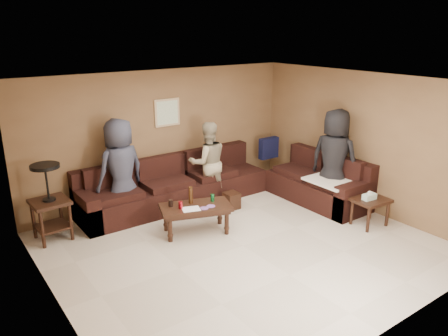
# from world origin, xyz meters

# --- Properties ---
(room) EXTENTS (5.60, 5.50, 2.50)m
(room) POSITION_xyz_m (0.00, 0.00, 1.66)
(room) COLOR beige
(room) RESTS_ON ground
(sectional_sofa) EXTENTS (4.65, 2.90, 0.97)m
(sectional_sofa) POSITION_xyz_m (0.81, 1.52, 0.33)
(sectional_sofa) COLOR black
(sectional_sofa) RESTS_ON ground
(coffee_table) EXTENTS (1.26, 0.91, 0.76)m
(coffee_table) POSITION_xyz_m (-0.33, 0.83, 0.40)
(coffee_table) COLOR black
(coffee_table) RESTS_ON ground
(end_table_left) EXTENTS (0.58, 0.58, 1.25)m
(end_table_left) POSITION_xyz_m (-2.31, 1.96, 0.65)
(end_table_left) COLOR black
(end_table_left) RESTS_ON ground
(side_table_right) EXTENTS (0.62, 0.52, 0.63)m
(side_table_right) POSITION_xyz_m (2.21, -0.66, 0.41)
(side_table_right) COLOR black
(side_table_right) RESTS_ON ground
(waste_bin) EXTENTS (0.26, 0.26, 0.31)m
(waste_bin) POSITION_xyz_m (0.74, 1.29, 0.15)
(waste_bin) COLOR black
(waste_bin) RESTS_ON ground
(wall_art) EXTENTS (0.52, 0.04, 0.52)m
(wall_art) POSITION_xyz_m (0.10, 2.48, 1.70)
(wall_art) COLOR tan
(wall_art) RESTS_ON ground
(person_left) EXTENTS (0.97, 0.73, 1.80)m
(person_left) POSITION_xyz_m (-1.07, 2.04, 0.90)
(person_left) COLOR #333647
(person_left) RESTS_ON ground
(person_middle) EXTENTS (0.89, 0.77, 1.56)m
(person_middle) POSITION_xyz_m (0.60, 1.86, 0.78)
(person_middle) COLOR tan
(person_middle) RESTS_ON ground
(person_right) EXTENTS (0.83, 1.04, 1.86)m
(person_right) POSITION_xyz_m (2.33, 0.28, 0.93)
(person_right) COLOR black
(person_right) RESTS_ON ground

